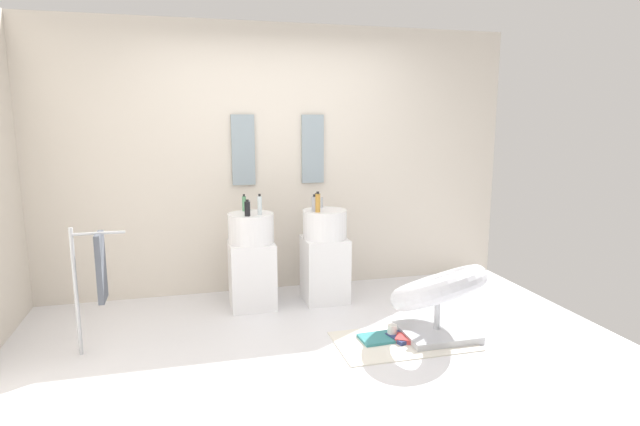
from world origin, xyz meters
TOP-DOWN VIEW (x-y plane):
  - ground_plane at (0.00, 0.00)m, footprint 4.80×3.60m
  - rear_partition at (0.00, 1.65)m, footprint 4.80×0.10m
  - pedestal_sink_left at (-0.34, 1.11)m, footprint 0.41×0.41m
  - pedestal_sink_right at (0.34, 1.11)m, footprint 0.41×0.41m
  - vanity_mirror_left at (-0.34, 1.58)m, footprint 0.22×0.03m
  - vanity_mirror_right at (0.34, 1.58)m, footprint 0.22×0.03m
  - lounge_chair at (0.98, 0.08)m, footprint 1.08×1.08m
  - towel_rack at (-1.54, 0.44)m, footprint 0.37×0.22m
  - area_rug at (0.68, 0.04)m, footprint 1.05×0.61m
  - magazine_navy at (0.72, 0.08)m, footprint 0.29×0.26m
  - magazine_teal at (0.51, 0.11)m, footprint 0.30×0.23m
  - magazine_red at (0.76, 0.00)m, footprint 0.32×0.27m
  - coffee_mug at (0.63, 0.13)m, footprint 0.07×0.07m
  - soap_bottle_black at (-0.39, 0.99)m, footprint 0.05×0.05m
  - soap_bottle_grey at (0.23, 1.05)m, footprint 0.05×0.05m
  - soap_bottle_clear at (-0.27, 1.03)m, footprint 0.04×0.04m
  - soap_bottle_amber at (0.25, 1.02)m, footprint 0.05×0.05m
  - soap_bottle_green at (-0.38, 1.25)m, footprint 0.04×0.04m
  - soap_bottle_blue at (0.25, 1.07)m, footprint 0.04×0.04m

SIDE VIEW (x-z plane):
  - ground_plane at x=0.00m, z-range -0.04..0.00m
  - area_rug at x=0.68m, z-range 0.00..0.01m
  - magazine_teal at x=0.51m, z-range 0.01..0.03m
  - magazine_navy at x=0.72m, z-range 0.01..0.04m
  - magazine_red at x=0.76m, z-range 0.01..0.05m
  - coffee_mug at x=0.63m, z-range 0.01..0.11m
  - lounge_chair at x=0.98m, z-range 0.03..0.67m
  - pedestal_sink_left at x=-0.34m, z-range -0.04..0.93m
  - pedestal_sink_right at x=0.34m, z-range -0.04..0.93m
  - towel_rack at x=-1.54m, z-range 0.15..1.10m
  - soap_bottle_black at x=-0.39m, z-range 0.86..1.01m
  - soap_bottle_green at x=-0.38m, z-range 0.86..1.02m
  - soap_bottle_grey at x=0.23m, z-range 0.86..1.02m
  - soap_bottle_blue at x=0.25m, z-range 0.86..1.03m
  - soap_bottle_clear at x=-0.27m, z-range 0.86..1.05m
  - soap_bottle_amber at x=0.25m, z-range 0.86..1.05m
  - rear_partition at x=0.00m, z-range 0.00..2.60m
  - vanity_mirror_left at x=-0.34m, z-range 1.07..1.74m
  - vanity_mirror_right at x=0.34m, z-range 1.07..1.74m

